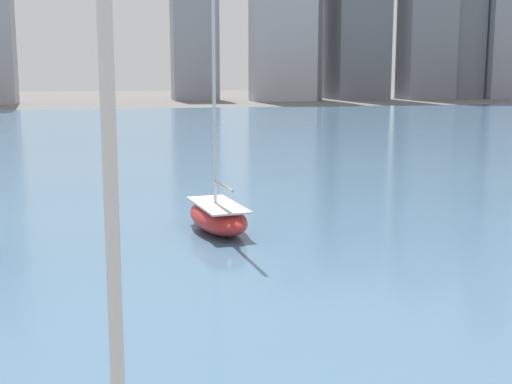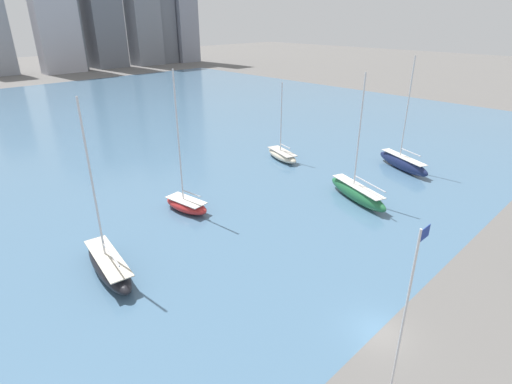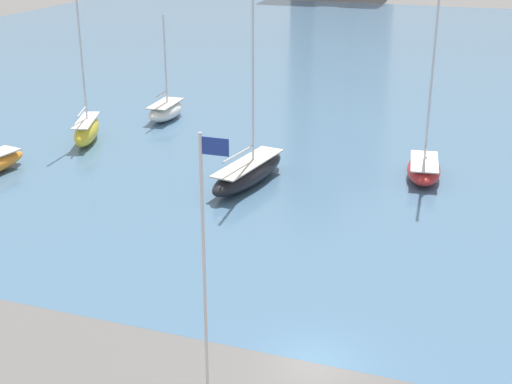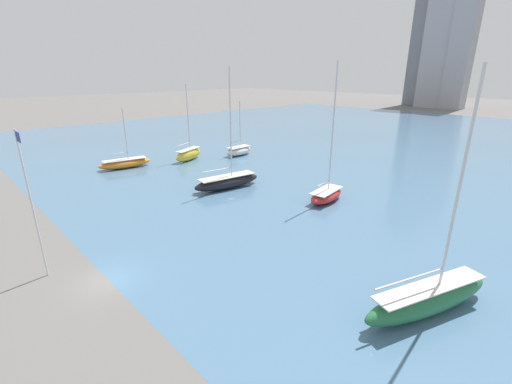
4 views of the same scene
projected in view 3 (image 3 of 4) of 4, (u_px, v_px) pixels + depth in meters
ground_plane at (315, 363)px, 32.80m from camera, size 500.00×500.00×0.00m
harbor_water at (452, 70)px, 94.24m from camera, size 180.00×140.00×0.00m
flag_pole at (205, 257)px, 28.99m from camera, size 1.24×0.14×11.55m
sailboat_white at (166, 110)px, 71.20m from camera, size 2.85×6.20×10.27m
sailboat_black at (248, 172)px, 54.12m from camera, size 3.91×10.16×15.86m
sailboat_red at (424, 167)px, 55.23m from camera, size 3.34×6.58×16.41m
sailboat_yellow at (87, 130)px, 63.97m from camera, size 4.07×7.13×13.37m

